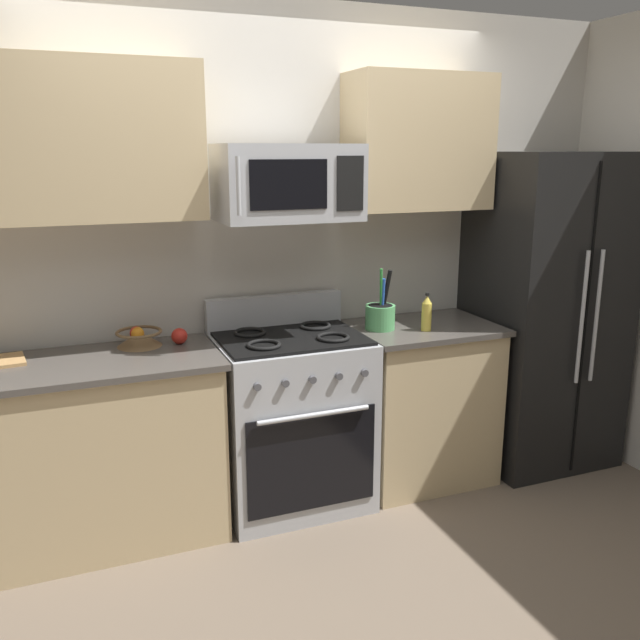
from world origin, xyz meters
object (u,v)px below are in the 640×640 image
Objects in this scene: fruit_basket at (139,337)px; microwave at (287,183)px; utensil_crock at (380,315)px; apple_loose at (179,336)px; range_oven at (292,419)px; bottle_oil at (427,313)px; refrigerator at (544,311)px.

microwave is at bearing -10.71° from fruit_basket.
apple_loose is at bearing 174.05° from utensil_crock.
utensil_crock is (0.52, 0.02, 0.51)m from range_oven.
utensil_crock reaches higher than apple_loose.
fruit_basket reaches higher than apple_loose.
bottle_oil is (1.47, -0.27, 0.05)m from fruit_basket.
fruit_basket is at bearing 167.39° from range_oven.
refrigerator is (1.59, -0.02, 0.45)m from range_oven.
refrigerator is 22.96× the size of apple_loose.
range_oven is 0.73m from utensil_crock.
range_oven is 5.28× the size of bottle_oil.
utensil_crock is at bearing -6.69° from fruit_basket.
bottle_oil is (0.73, -0.13, -0.69)m from microwave.
refrigerator is 2.70× the size of microwave.
microwave is 0.93m from apple_loose.
apple_loose is 0.39× the size of bottle_oil.
bottle_oil reaches higher than range_oven.
apple_loose is at bearing 176.10° from refrigerator.
bottle_oil is (-0.86, -0.09, 0.08)m from refrigerator.
bottle_oil is (1.28, -0.23, 0.05)m from apple_loose.
refrigerator is 1.07m from utensil_crock.
refrigerator is 1.77m from microwave.
fruit_basket is at bearing 169.29° from microwave.
fruit_basket is 1.50m from bottle_oil.
microwave is 1.02m from bottle_oil.
microwave reaches higher than fruit_basket.
fruit_basket is at bearing 175.53° from refrigerator.
utensil_crock reaches higher than fruit_basket.
refrigerator is at bearing -3.90° from apple_loose.
microwave is 3.30× the size of bottle_oil.
range_oven is at bearing -89.90° from microwave.
microwave is 1.06m from fruit_basket.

